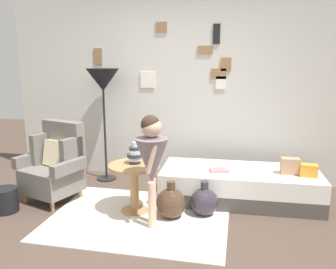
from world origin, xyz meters
TOP-DOWN VIEW (x-y plane):
  - ground_plane at (0.00, 0.00)m, footprint 12.00×12.00m
  - gallery_wall at (0.00, 1.95)m, footprint 4.80×0.12m
  - rug at (-0.07, 0.45)m, footprint 1.94×1.49m
  - armchair at (-1.24, 0.77)m, footprint 0.87×0.76m
  - daybed at (1.01, 1.17)m, footprint 1.92×0.85m
  - pillow_head at (1.78, 1.07)m, footprint 0.20×0.14m
  - pillow_mid at (1.58, 1.12)m, footprint 0.21×0.13m
  - side_table at (-0.17, 0.60)m, footprint 0.57×0.57m
  - vase_striped at (-0.17, 0.65)m, footprint 0.18×0.18m
  - floor_lamp at (-0.90, 1.58)m, footprint 0.46×0.46m
  - person_child at (0.12, 0.29)m, footprint 0.34×0.34m
  - book_on_daybed at (0.76, 1.05)m, footprint 0.26×0.22m
  - demijohn_near at (0.27, 0.53)m, footprint 0.33×0.33m
  - demijohn_far at (0.62, 0.67)m, footprint 0.31×0.31m
  - magazine_basket at (-1.62, 0.29)m, footprint 0.28×0.28m

SIDE VIEW (x-z plane):
  - ground_plane at x=0.00m, z-range 0.00..0.00m
  - rug at x=-0.07m, z-range 0.00..0.01m
  - magazine_basket at x=-1.62m, z-range 0.00..0.28m
  - demijohn_far at x=0.62m, z-range -0.04..0.36m
  - demijohn_near at x=0.27m, z-range -0.04..0.38m
  - daybed at x=1.01m, z-range 0.00..0.40m
  - side_table at x=-0.17m, z-range 0.12..0.69m
  - book_on_daybed at x=0.76m, z-range 0.40..0.43m
  - armchair at x=-1.24m, z-range -0.05..0.92m
  - pillow_head at x=1.78m, z-range 0.40..0.54m
  - pillow_mid at x=1.58m, z-range 0.40..0.59m
  - vase_striped at x=-0.17m, z-range 0.54..0.79m
  - person_child at x=0.12m, z-range 0.17..1.35m
  - gallery_wall at x=0.00m, z-range 0.00..2.60m
  - floor_lamp at x=-0.90m, z-range 0.60..2.20m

